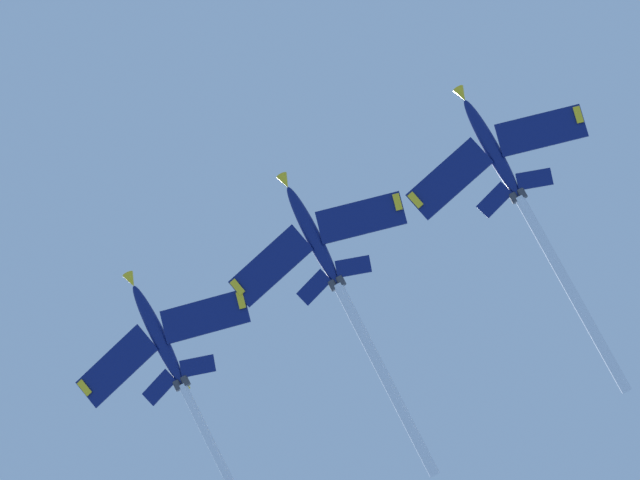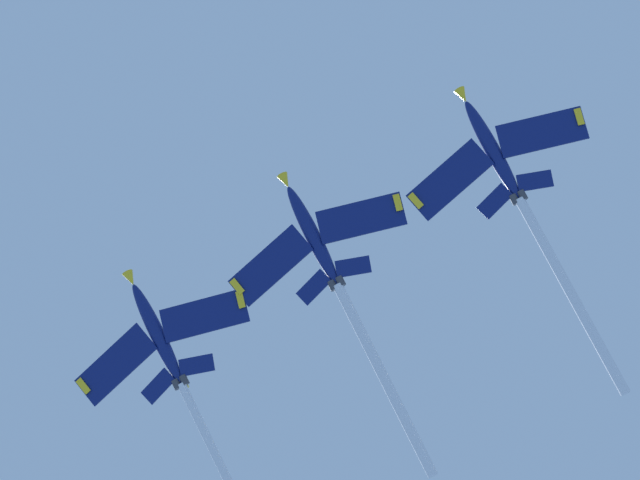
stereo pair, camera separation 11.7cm
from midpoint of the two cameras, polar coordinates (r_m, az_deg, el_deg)
jet_inner_left at (r=148.68m, az=7.83°, el=1.59°), size 30.22×21.73×14.27m
jet_centre at (r=148.39m, az=0.67°, el=-1.79°), size 29.68×21.31×14.50m
jet_inner_right at (r=150.80m, az=-5.75°, el=-5.13°), size 29.03×20.37×13.44m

